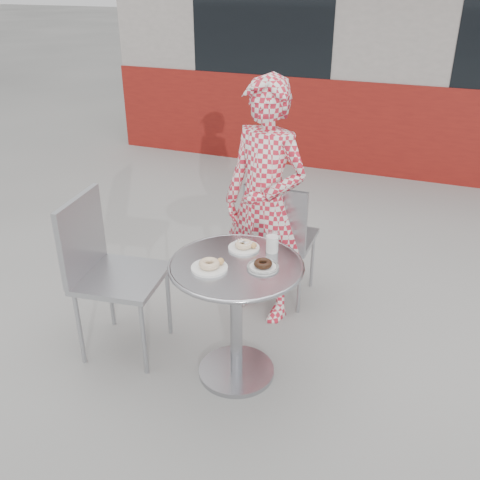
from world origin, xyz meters
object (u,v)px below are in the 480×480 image
at_px(chair_far, 281,262).
at_px(milk_cup, 272,243).
at_px(chair_left, 123,306).
at_px(plate_near, 210,266).
at_px(seated_person, 265,204).
at_px(plate_checker, 263,266).
at_px(plate_far, 244,246).
at_px(bistro_table, 236,293).

xyz_separation_m(chair_far, milk_cup, (0.15, -0.68, 0.49)).
distance_m(chair_left, plate_near, 0.74).
relative_size(seated_person, milk_cup, 13.99).
bearing_deg(chair_far, seated_person, 75.72).
bearing_deg(plate_checker, milk_cup, 94.32).
bearing_deg(plate_far, bistro_table, -83.13).
bearing_deg(plate_checker, chair_far, 100.93).
relative_size(chair_far, chair_left, 0.91).
bearing_deg(plate_far, plate_checker, -44.67).
bearing_deg(chair_far, plate_near, 84.53).
distance_m(seated_person, milk_cup, 0.50).
relative_size(bistro_table, chair_far, 0.82).
height_order(plate_far, plate_near, plate_near).
xyz_separation_m(bistro_table, plate_checker, (0.14, 0.01, 0.18)).
bearing_deg(seated_person, chair_left, -117.13).
bearing_deg(milk_cup, chair_left, -165.52).
xyz_separation_m(bistro_table, chair_far, (-0.03, 0.87, -0.27)).
bearing_deg(chair_left, seated_person, -50.84).
bearing_deg(bistro_table, seated_person, 96.71).
xyz_separation_m(plate_far, plate_checker, (0.16, -0.16, -0.00)).
bearing_deg(plate_near, plate_far, 72.91).
relative_size(plate_far, milk_cup, 1.53).
relative_size(bistro_table, chair_left, 0.74).
height_order(bistro_table, plate_near, plate_near).
bearing_deg(chair_left, milk_cup, -83.50).
relative_size(plate_checker, milk_cup, 1.47).
xyz_separation_m(chair_left, milk_cup, (0.83, 0.21, 0.46)).
distance_m(plate_far, plate_checker, 0.23).
height_order(chair_far, chair_left, chair_left).
distance_m(bistro_table, milk_cup, 0.32).
relative_size(bistro_table, milk_cup, 6.46).
bearing_deg(plate_checker, plate_near, -156.78).
bearing_deg(chair_left, plate_checker, -95.75).
xyz_separation_m(bistro_table, milk_cup, (0.13, 0.19, 0.22)).
distance_m(chair_left, plate_far, 0.83).
relative_size(seated_person, plate_far, 9.15).
xyz_separation_m(bistro_table, chair_left, (-0.70, -0.02, -0.24)).
bearing_deg(plate_far, plate_near, -107.09).
bearing_deg(milk_cup, seated_person, 113.84).
xyz_separation_m(chair_far, plate_near, (-0.08, -0.96, 0.46)).
xyz_separation_m(plate_far, milk_cup, (0.15, 0.02, 0.03)).
distance_m(chair_far, plate_checker, 0.99).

